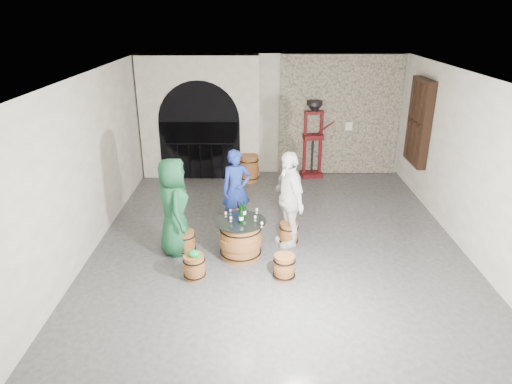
{
  "coord_description": "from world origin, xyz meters",
  "views": [
    {
      "loc": [
        -0.4,
        -8.08,
        4.27
      ],
      "look_at": [
        -0.42,
        -0.11,
        1.05
      ],
      "focal_mm": 32.0,
      "sensor_mm": 36.0,
      "label": 1
    }
  ],
  "objects_px": {
    "barrel_stool_far": "(238,221)",
    "person_white": "(289,199)",
    "barrel_stool_near_right": "(284,267)",
    "person_green": "(174,207)",
    "barrel_table": "(241,239)",
    "barrel_stool_left": "(185,242)",
    "barrel_stool_right": "(289,233)",
    "barrel_stool_near_left": "(194,267)",
    "person_blue": "(236,189)",
    "wine_bottle_right": "(244,211)",
    "corking_press": "(313,133)",
    "wine_bottle_center": "(241,217)",
    "side_barrel": "(249,168)",
    "wine_bottle_left": "(241,213)"
  },
  "relations": [
    {
      "from": "barrel_stool_near_left",
      "to": "person_blue",
      "type": "height_order",
      "value": "person_blue"
    },
    {
      "from": "barrel_stool_far",
      "to": "barrel_stool_near_right",
      "type": "distance_m",
      "value": 1.97
    },
    {
      "from": "barrel_stool_near_left",
      "to": "person_white",
      "type": "bearing_deg",
      "value": 36.6
    },
    {
      "from": "barrel_stool_left",
      "to": "side_barrel",
      "type": "height_order",
      "value": "side_barrel"
    },
    {
      "from": "barrel_stool_left",
      "to": "barrel_stool_near_left",
      "type": "bearing_deg",
      "value": -72.39
    },
    {
      "from": "barrel_stool_near_right",
      "to": "person_green",
      "type": "distance_m",
      "value": 2.29
    },
    {
      "from": "barrel_stool_left",
      "to": "corking_press",
      "type": "height_order",
      "value": "corking_press"
    },
    {
      "from": "barrel_table",
      "to": "person_green",
      "type": "height_order",
      "value": "person_green"
    },
    {
      "from": "barrel_stool_far",
      "to": "person_green",
      "type": "distance_m",
      "value": 1.58
    },
    {
      "from": "wine_bottle_right",
      "to": "barrel_stool_right",
      "type": "bearing_deg",
      "value": 23.33
    },
    {
      "from": "barrel_stool_far",
      "to": "wine_bottle_right",
      "type": "relative_size",
      "value": 1.32
    },
    {
      "from": "barrel_stool_left",
      "to": "wine_bottle_center",
      "type": "height_order",
      "value": "wine_bottle_center"
    },
    {
      "from": "barrel_stool_near_left",
      "to": "wine_bottle_center",
      "type": "distance_m",
      "value": 1.19
    },
    {
      "from": "barrel_stool_near_left",
      "to": "side_barrel",
      "type": "xyz_separation_m",
      "value": [
        0.85,
        4.72,
        0.14
      ]
    },
    {
      "from": "barrel_table",
      "to": "side_barrel",
      "type": "distance_m",
      "value": 3.99
    },
    {
      "from": "barrel_stool_near_left",
      "to": "wine_bottle_center",
      "type": "bearing_deg",
      "value": 38.79
    },
    {
      "from": "barrel_table",
      "to": "wine_bottle_right",
      "type": "xyz_separation_m",
      "value": [
        0.06,
        0.15,
        0.5
      ]
    },
    {
      "from": "barrel_stool_far",
      "to": "barrel_stool_near_right",
      "type": "relative_size",
      "value": 1.0
    },
    {
      "from": "barrel_stool_far",
      "to": "wine_bottle_right",
      "type": "distance_m",
      "value": 1.12
    },
    {
      "from": "barrel_stool_near_right",
      "to": "corking_press",
      "type": "relative_size",
      "value": 0.21
    },
    {
      "from": "barrel_stool_left",
      "to": "person_green",
      "type": "distance_m",
      "value": 0.73
    },
    {
      "from": "person_green",
      "to": "corking_press",
      "type": "xyz_separation_m",
      "value": [
        3.0,
        4.19,
        0.27
      ]
    },
    {
      "from": "barrel_stool_left",
      "to": "wine_bottle_center",
      "type": "xyz_separation_m",
      "value": [
        1.06,
        -0.26,
        0.64
      ]
    },
    {
      "from": "barrel_table",
      "to": "person_white",
      "type": "bearing_deg",
      "value": 29.24
    },
    {
      "from": "barrel_stool_left",
      "to": "barrel_stool_right",
      "type": "distance_m",
      "value": 1.99
    },
    {
      "from": "person_green",
      "to": "corking_press",
      "type": "distance_m",
      "value": 5.17
    },
    {
      "from": "barrel_table",
      "to": "barrel_stool_near_right",
      "type": "relative_size",
      "value": 2.19
    },
    {
      "from": "barrel_stool_near_right",
      "to": "barrel_stool_near_left",
      "type": "xyz_separation_m",
      "value": [
        -1.52,
        -0.0,
        0.0
      ]
    },
    {
      "from": "barrel_stool_far",
      "to": "person_white",
      "type": "xyz_separation_m",
      "value": [
        1.0,
        -0.55,
        0.73
      ]
    },
    {
      "from": "person_green",
      "to": "wine_bottle_center",
      "type": "relative_size",
      "value": 5.66
    },
    {
      "from": "person_green",
      "to": "person_blue",
      "type": "distance_m",
      "value": 1.55
    },
    {
      "from": "wine_bottle_right",
      "to": "side_barrel",
      "type": "distance_m",
      "value": 3.88
    },
    {
      "from": "person_white",
      "to": "wine_bottle_left",
      "type": "height_order",
      "value": "person_white"
    },
    {
      "from": "barrel_stool_far",
      "to": "corking_press",
      "type": "xyz_separation_m",
      "value": [
        1.89,
        3.33,
        0.98
      ]
    },
    {
      "from": "barrel_table",
      "to": "wine_bottle_right",
      "type": "bearing_deg",
      "value": 66.53
    },
    {
      "from": "barrel_stool_near_right",
      "to": "barrel_table",
      "type": "bearing_deg",
      "value": 136.43
    },
    {
      "from": "wine_bottle_right",
      "to": "wine_bottle_left",
      "type": "bearing_deg",
      "value": -120.95
    },
    {
      "from": "barrel_stool_right",
      "to": "barrel_stool_near_right",
      "type": "distance_m",
      "value": 1.25
    },
    {
      "from": "person_green",
      "to": "wine_bottle_center",
      "type": "bearing_deg",
      "value": -119.05
    },
    {
      "from": "wine_bottle_center",
      "to": "corking_press",
      "type": "xyz_separation_m",
      "value": [
        1.77,
        4.48,
        0.34
      ]
    },
    {
      "from": "barrel_stool_left",
      "to": "wine_bottle_left",
      "type": "height_order",
      "value": "wine_bottle_left"
    },
    {
      "from": "wine_bottle_center",
      "to": "wine_bottle_right",
      "type": "bearing_deg",
      "value": 80.24
    },
    {
      "from": "wine_bottle_left",
      "to": "person_blue",
      "type": "bearing_deg",
      "value": 96.49
    },
    {
      "from": "barrel_stool_left",
      "to": "barrel_stool_right",
      "type": "bearing_deg",
      "value": 10.34
    },
    {
      "from": "barrel_stool_near_left",
      "to": "person_blue",
      "type": "distance_m",
      "value": 2.19
    },
    {
      "from": "person_white",
      "to": "person_blue",
      "type": "bearing_deg",
      "value": -147.11
    },
    {
      "from": "barrel_stool_near_right",
      "to": "person_white",
      "type": "distance_m",
      "value": 1.43
    },
    {
      "from": "barrel_stool_near_right",
      "to": "person_green",
      "type": "relative_size",
      "value": 0.23
    },
    {
      "from": "barrel_stool_far",
      "to": "person_green",
      "type": "relative_size",
      "value": 0.23
    },
    {
      "from": "barrel_stool_near_right",
      "to": "wine_bottle_center",
      "type": "xyz_separation_m",
      "value": [
        -0.74,
        0.62,
        0.64
      ]
    }
  ]
}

